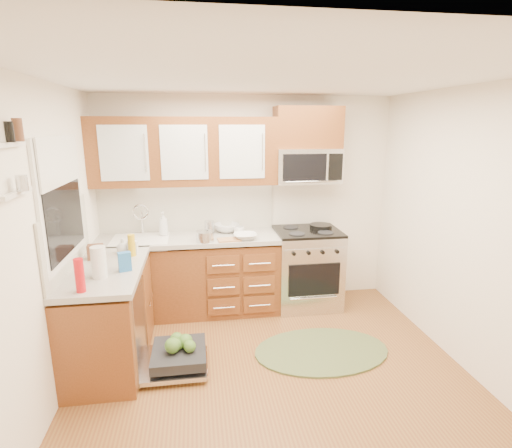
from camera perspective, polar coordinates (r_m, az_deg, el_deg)
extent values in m
plane|color=brown|center=(3.75, 2.56, -21.30)|extent=(3.50, 3.50, 0.00)
plane|color=white|center=(3.08, 3.09, 20.22)|extent=(3.50, 3.50, 0.00)
cube|color=white|center=(4.87, -1.23, 3.18)|extent=(3.50, 0.04, 2.50)
cube|color=white|center=(1.66, 15.45, -19.94)|extent=(3.50, 0.04, 2.50)
cube|color=white|center=(3.34, -28.22, -3.64)|extent=(0.04, 3.50, 2.50)
cube|color=white|center=(3.92, 28.74, -1.25)|extent=(0.04, 3.50, 2.50)
cube|color=#5C2F14|center=(4.78, -9.44, -7.55)|extent=(2.05, 0.60, 0.85)
cube|color=#5C2F14|center=(4.02, -20.22, -12.59)|extent=(0.60, 1.25, 0.85)
cube|color=#BAB4AA|center=(4.62, -9.68, -2.11)|extent=(2.07, 0.64, 0.05)
cube|color=#BAB4AA|center=(3.84, -20.68, -6.21)|extent=(0.64, 1.27, 0.05)
cube|color=beige|center=(4.83, -9.78, 2.39)|extent=(2.05, 0.02, 0.57)
cube|color=beige|center=(3.82, -25.40, -1.87)|extent=(0.02, 1.25, 0.57)
cube|color=#5C2F14|center=(4.75, 7.38, 13.53)|extent=(0.76, 0.35, 0.47)
cube|color=white|center=(3.68, -26.23, 8.13)|extent=(0.02, 0.96, 0.40)
cube|color=white|center=(2.87, -31.78, 9.64)|extent=(0.04, 0.40, 0.03)
cube|color=white|center=(2.90, -31.03, 3.76)|extent=(0.04, 0.40, 0.03)
cylinder|color=black|center=(4.87, 9.24, -0.34)|extent=(0.27, 0.27, 0.05)
cylinder|color=silver|center=(4.38, -7.31, -1.77)|extent=(0.20, 0.20, 0.12)
cube|color=#AE764F|center=(4.41, -3.85, -2.25)|extent=(0.26, 0.18, 0.02)
cylinder|color=silver|center=(4.61, -6.68, -0.60)|extent=(0.14, 0.14, 0.17)
cylinder|color=white|center=(3.57, -21.53, -5.09)|extent=(0.14, 0.14, 0.27)
cylinder|color=gold|center=(4.05, -17.34, -2.92)|extent=(0.09, 0.09, 0.21)
cylinder|color=red|center=(3.32, -23.89, -6.74)|extent=(0.09, 0.09, 0.27)
cube|color=brown|center=(4.08, -21.96, -3.71)|extent=(0.15, 0.11, 0.14)
cube|color=#2769B7|center=(3.66, -18.25, -5.13)|extent=(0.12, 0.09, 0.17)
imported|color=#999999|center=(4.45, -1.56, -1.77)|extent=(0.26, 0.26, 0.06)
imported|color=#999999|center=(4.76, -4.17, -0.54)|extent=(0.30, 0.30, 0.09)
imported|color=#999999|center=(4.62, -2.46, -0.97)|extent=(0.16, 0.16, 0.09)
imported|color=#999999|center=(4.68, -13.11, 0.02)|extent=(0.13, 0.13, 0.28)
imported|color=#999999|center=(4.10, -17.22, -2.76)|extent=(0.09, 0.09, 0.21)
imported|color=#999999|center=(4.16, -18.50, -2.97)|extent=(0.15, 0.15, 0.16)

